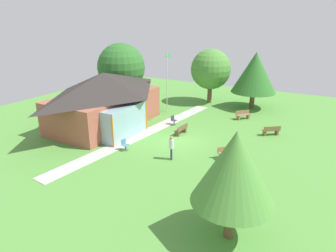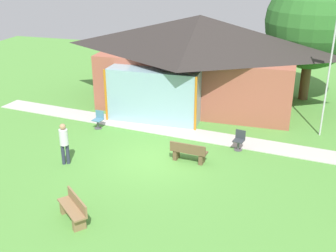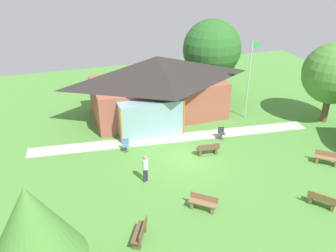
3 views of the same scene
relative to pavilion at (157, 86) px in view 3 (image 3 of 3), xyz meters
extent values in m
plane|color=#54933D|center=(-0.04, -7.35, -2.52)|extent=(44.00, 44.00, 0.00)
cube|color=#A35642|center=(0.07, 0.15, -1.05)|extent=(10.16, 5.55, 2.94)
pyramid|color=#2D2826|center=(0.07, 0.15, 1.37)|extent=(11.16, 6.55, 1.91)
cube|color=#8CB2BF|center=(-1.45, -3.22, -1.20)|extent=(4.57, 1.20, 2.64)
cylinder|color=orange|center=(-3.74, -3.82, -1.20)|extent=(0.12, 0.12, 2.64)
cylinder|color=orange|center=(0.83, -3.82, -1.20)|extent=(0.12, 0.12, 2.64)
cube|color=#BCB7B2|center=(-0.04, -4.23, -2.51)|extent=(20.16, 3.49, 0.03)
cylinder|color=silver|center=(6.54, -2.68, 0.57)|extent=(0.08, 0.08, 6.18)
cube|color=green|center=(6.84, -2.68, 3.31)|extent=(0.60, 0.02, 0.40)
cube|color=olive|center=(7.91, -10.49, -2.07)|extent=(1.41, 1.33, 0.06)
cube|color=olive|center=(8.32, -10.85, -2.33)|extent=(0.39, 0.40, 0.39)
cube|color=olive|center=(7.50, -10.12, -2.33)|extent=(0.39, 0.40, 0.39)
cube|color=olive|center=(8.04, -10.35, -1.86)|extent=(1.16, 1.04, 0.36)
cube|color=olive|center=(-1.20, -12.04, -2.07)|extent=(1.43, 1.31, 0.06)
cube|color=olive|center=(-0.78, -12.40, -2.33)|extent=(0.38, 0.41, 0.39)
cube|color=olive|center=(-1.62, -11.68, -2.33)|extent=(0.38, 0.41, 0.39)
cube|color=olive|center=(-1.08, -11.89, -1.86)|extent=(1.18, 1.02, 0.36)
cube|color=brown|center=(1.33, -6.99, -2.07)|extent=(1.54, 0.58, 0.06)
cube|color=brown|center=(0.78, -6.94, -2.33)|extent=(0.20, 0.41, 0.39)
cube|color=brown|center=(1.87, -7.04, -2.33)|extent=(0.20, 0.41, 0.39)
cube|color=brown|center=(1.31, -7.18, -1.86)|extent=(1.50, 0.20, 0.36)
cube|color=brown|center=(4.86, -13.74, -2.07)|extent=(1.27, 1.45, 0.06)
cube|color=brown|center=(4.52, -13.31, -2.33)|extent=(0.41, 0.37, 0.39)
cube|color=brown|center=(5.20, -14.17, -2.33)|extent=(0.41, 0.37, 0.39)
cube|color=brown|center=(4.71, -13.86, -1.86)|extent=(0.98, 1.21, 0.36)
cube|color=brown|center=(-4.84, -13.06, -2.07)|extent=(1.09, 1.53, 0.06)
cube|color=brown|center=(-5.10, -13.54, -2.33)|extent=(0.43, 0.33, 0.39)
cube|color=brown|center=(-4.58, -12.57, -2.33)|extent=(0.43, 0.33, 0.39)
cube|color=brown|center=(-4.67, -13.14, -1.86)|extent=(0.75, 1.36, 0.36)
cube|color=teal|center=(-3.70, -4.94, -2.08)|extent=(0.50, 0.50, 0.04)
cube|color=teal|center=(-3.68, -4.74, -1.86)|extent=(0.44, 0.10, 0.40)
cylinder|color=#4C4C51|center=(-3.70, -4.94, -2.31)|extent=(0.10, 0.10, 0.42)
cylinder|color=#4C4C51|center=(-3.70, -4.94, -2.51)|extent=(0.36, 0.36, 0.02)
cube|color=#33383D|center=(3.11, -5.38, -2.08)|extent=(0.52, 0.52, 0.04)
cube|color=#33383D|center=(3.15, -5.19, -1.86)|extent=(0.44, 0.13, 0.40)
cylinder|color=#4C4C51|center=(3.11, -5.38, -2.31)|extent=(0.10, 0.10, 0.42)
cylinder|color=#4C4C51|center=(3.11, -5.38, -2.51)|extent=(0.36, 0.36, 0.02)
cylinder|color=#2D3347|center=(-3.43, -8.69, -2.10)|extent=(0.14, 0.14, 0.85)
cylinder|color=#2D3347|center=(-3.27, -8.60, -2.10)|extent=(0.14, 0.14, 0.85)
cylinder|color=silver|center=(-3.35, -8.65, -1.35)|extent=(0.34, 0.34, 0.65)
sphere|color=tan|center=(-3.35, -8.65, -0.90)|extent=(0.24, 0.24, 0.24)
cylinder|color=brown|center=(12.06, -5.26, -1.42)|extent=(0.51, 0.51, 2.20)
sphere|color=#4C8C38|center=(12.06, -5.26, 1.38)|extent=(4.53, 4.53, 4.53)
cylinder|color=brown|center=(5.77, 2.53, -1.29)|extent=(0.53, 0.53, 2.47)
sphere|color=#2D6B28|center=(5.77, 2.53, 1.86)|extent=(5.10, 5.10, 5.10)
cone|color=#4C8C38|center=(-9.01, -14.74, 0.98)|extent=(3.63, 3.63, 3.26)
camera|label=1|loc=(-20.11, -17.82, 6.84)|focal=32.16mm
camera|label=2|loc=(4.90, -21.87, 5.40)|focal=44.88mm
camera|label=3|loc=(-7.46, -25.18, 9.58)|focal=37.70mm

